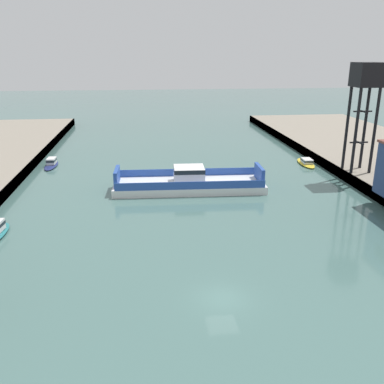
{
  "coord_description": "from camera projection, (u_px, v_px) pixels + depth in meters",
  "views": [
    {
      "loc": [
        -5.88,
        -29.21,
        19.07
      ],
      "look_at": [
        0.0,
        21.57,
        2.0
      ],
      "focal_mm": 39.41,
      "sensor_mm": 36.0,
      "label": 1
    }
  ],
  "objects": [
    {
      "name": "chain_ferry",
      "position": [
        189.0,
        183.0,
        61.0
      ],
      "size": [
        21.86,
        7.7,
        3.4
      ],
      "color": "silver",
      "rests_on": "ground"
    },
    {
      "name": "ground_plane",
      "position": [
        223.0,
        299.0,
        34.2
      ],
      "size": [
        400.0,
        400.0,
        0.0
      ],
      "primitive_type": "plane",
      "color": "#476B66"
    },
    {
      "name": "moored_boat_mid_left",
      "position": [
        306.0,
        162.0,
        74.77
      ],
      "size": [
        2.7,
        7.31,
        1.12
      ],
      "color": "yellow",
      "rests_on": "ground"
    },
    {
      "name": "moored_boat_mid_right",
      "position": [
        51.0,
        163.0,
        73.67
      ],
      "size": [
        2.03,
        6.78,
        1.39
      ],
      "color": "navy",
      "rests_on": "ground"
    },
    {
      "name": "crane_tower",
      "position": [
        366.0,
        85.0,
        61.17
      ],
      "size": [
        3.76,
        3.76,
        16.05
      ],
      "color": "black",
      "rests_on": "quay_right"
    }
  ]
}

